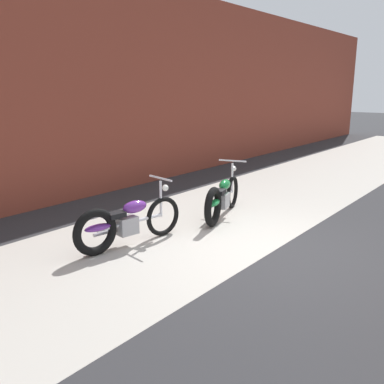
% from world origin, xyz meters
% --- Properties ---
extents(ground_plane, '(80.00, 80.00, 0.00)m').
position_xyz_m(ground_plane, '(0.00, 0.00, 0.00)').
color(ground_plane, '#2D2D30').
extents(sidewalk_slab, '(36.00, 3.50, 0.01)m').
position_xyz_m(sidewalk_slab, '(0.00, 1.75, 0.00)').
color(sidewalk_slab, '#B2ADA3').
rests_on(sidewalk_slab, ground).
extents(brick_building_wall, '(36.00, 0.50, 4.99)m').
position_xyz_m(brick_building_wall, '(0.00, 5.20, 2.50)').
color(brick_building_wall, brown).
rests_on(brick_building_wall, ground).
extents(motorcycle_purple, '(2.00, 0.65, 1.03)m').
position_xyz_m(motorcycle_purple, '(-1.24, 1.95, 0.40)').
color(motorcycle_purple, black).
rests_on(motorcycle_purple, ground).
extents(motorcycle_green, '(1.94, 0.84, 1.03)m').
position_xyz_m(motorcycle_green, '(0.98, 1.62, 0.40)').
color(motorcycle_green, black).
rests_on(motorcycle_green, ground).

